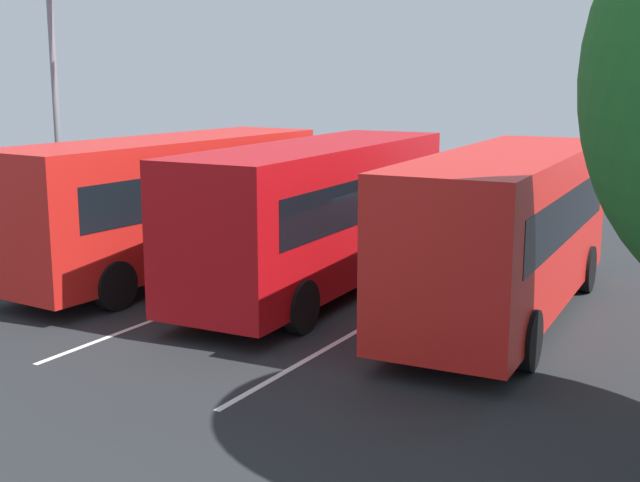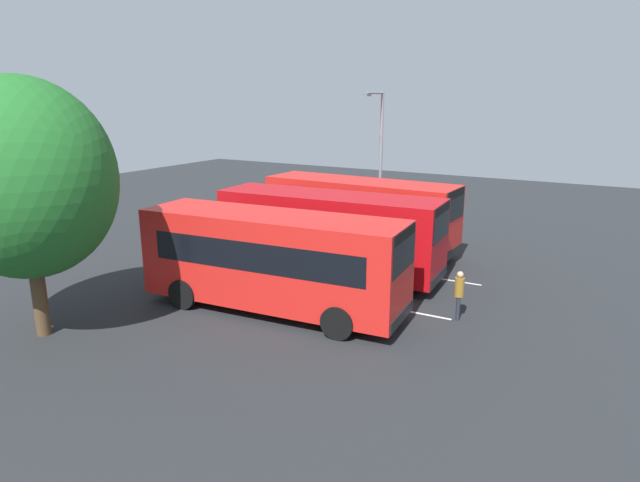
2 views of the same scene
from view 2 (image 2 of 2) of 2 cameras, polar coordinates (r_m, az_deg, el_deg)
name	(u,v)px [view 2 (image 2 of 2)]	position (r m, az deg, el deg)	size (l,w,h in m)	color
ground_plane	(316,275)	(23.05, -0.38, -3.54)	(64.56, 64.56, 0.00)	#232628
bus_far_left	(273,259)	(18.78, -4.90, -1.86)	(9.45, 3.26, 3.43)	red
bus_center_left	(330,232)	(22.48, 1.00, 0.99)	(9.42, 3.11, 3.43)	#B70C11
bus_center_right	(360,213)	(26.18, 4.21, 2.94)	(9.36, 2.91, 3.43)	red
pedestrian	(459,291)	(18.84, 14.26, -5.09)	(0.40, 0.40, 1.69)	#232833
street_lamp	(379,155)	(28.71, 6.18, 8.89)	(0.33, 2.46, 7.50)	gray
depot_tree	(23,179)	(18.32, -28.47, 5.68)	(5.65, 5.09, 7.89)	#4C3823
lane_stripe_outer_left	(291,289)	(21.44, -3.07, -4.98)	(12.68, 0.12, 0.01)	silver
lane_stripe_inner_left	(339,263)	(24.71, 1.95, -2.26)	(12.68, 0.12, 0.01)	silver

